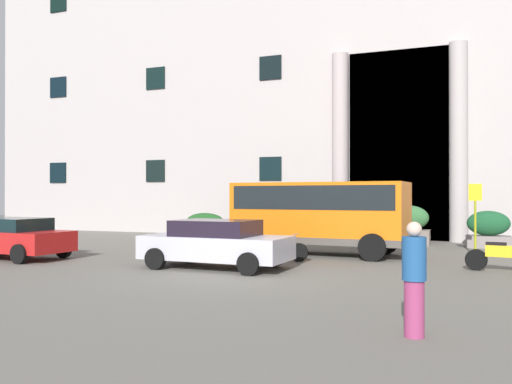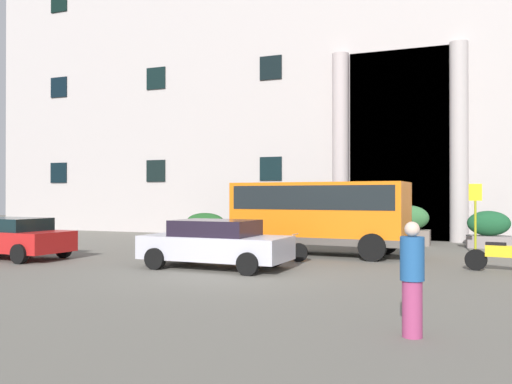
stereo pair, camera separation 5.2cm
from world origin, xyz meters
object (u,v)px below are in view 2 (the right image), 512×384
at_px(hedge_planter_east, 318,228).
at_px(motorcycle_far_end, 277,247).
at_px(parked_estate_mid, 215,243).
at_px(pedestrian_woman_dark_dress, 412,279).
at_px(hedge_planter_far_east, 205,226).
at_px(motorcycle_near_kerb, 501,256).
at_px(orange_minibus, 320,211).
at_px(hedge_planter_far_west, 489,230).
at_px(parked_hatchback_near, 12,237).
at_px(bus_stop_sign, 475,211).
at_px(hedge_planter_entrance_left, 410,226).

xyz_separation_m(hedge_planter_east, motorcycle_far_end, (0.54, -7.28, -0.18)).
distance_m(parked_estate_mid, pedestrian_woman_dark_dress, 8.34).
xyz_separation_m(hedge_planter_far_east, pedestrian_woman_dark_dress, (11.12, -15.16, 0.27)).
distance_m(hedge_planter_far_east, parked_estate_mid, 10.69).
bearing_deg(motorcycle_near_kerb, orange_minibus, 167.23).
bearing_deg(motorcycle_far_end, motorcycle_near_kerb, -0.51).
relative_size(orange_minibus, hedge_planter_east, 4.31).
bearing_deg(hedge_planter_far_west, hedge_planter_far_east, -179.72).
distance_m(hedge_planter_east, parked_hatchback_near, 12.74).
xyz_separation_m(bus_stop_sign, hedge_planter_east, (-6.59, 3.29, -0.94)).
distance_m(parked_hatchback_near, motorcycle_far_end, 8.93).
xyz_separation_m(hedge_planter_far_west, parked_hatchback_near, (-15.14, -9.83, -0.01)).
bearing_deg(hedge_planter_far_west, hedge_planter_entrance_left, 177.47).
distance_m(bus_stop_sign, hedge_planter_east, 7.43).
relative_size(motorcycle_near_kerb, motorcycle_far_end, 1.00).
bearing_deg(motorcycle_near_kerb, hedge_planter_entrance_left, 122.42).
bearing_deg(hedge_planter_east, hedge_planter_entrance_left, 0.58).
xyz_separation_m(hedge_planter_far_west, motorcycle_far_end, (-6.62, -7.18, -0.27)).
xyz_separation_m(parked_estate_mid, motorcycle_near_kerb, (7.74, 2.14, -0.27)).
relative_size(parked_hatchback_near, motorcycle_far_end, 2.10).
bearing_deg(pedestrian_woman_dark_dress, parked_hatchback_near, 86.16).
xyz_separation_m(hedge_planter_far_east, hedge_planter_far_west, (12.81, 0.06, 0.12)).
xyz_separation_m(orange_minibus, hedge_planter_far_west, (5.77, 4.93, -0.83)).
bearing_deg(hedge_planter_east, pedestrian_woman_dark_dress, -70.36).
bearing_deg(orange_minibus, bus_stop_sign, 21.76).
bearing_deg(motorcycle_far_end, orange_minibus, 70.06).
distance_m(orange_minibus, motorcycle_near_kerb, 6.36).
bearing_deg(motorcycle_near_kerb, parked_hatchback_near, -160.93).
bearing_deg(motorcycle_near_kerb, bus_stop_sign, 107.64).
distance_m(hedge_planter_east, pedestrian_woman_dark_dress, 16.27).
height_order(parked_hatchback_near, motorcycle_near_kerb, parked_hatchback_near).
xyz_separation_m(hedge_planter_far_east, hedge_planter_east, (5.65, 0.16, 0.03)).
height_order(hedge_planter_entrance_left, motorcycle_far_end, hedge_planter_entrance_left).
bearing_deg(bus_stop_sign, orange_minibus, -161.50).
xyz_separation_m(hedge_planter_far_west, pedestrian_woman_dark_dress, (-1.69, -15.22, 0.15)).
relative_size(hedge_planter_far_east, pedestrian_woman_dark_dress, 1.18).
relative_size(orange_minibus, pedestrian_woman_dark_dress, 3.59).
bearing_deg(hedge_planter_far_east, bus_stop_sign, -14.33).
xyz_separation_m(motorcycle_far_end, pedestrian_woman_dark_dress, (4.93, -8.04, 0.42)).
height_order(hedge_planter_far_west, parked_estate_mid, hedge_planter_far_west).
height_order(hedge_planter_far_east, parked_hatchback_near, parked_hatchback_near).
bearing_deg(hedge_planter_far_east, motorcycle_far_end, -49.00).
height_order(orange_minibus, parked_hatchback_near, orange_minibus).
bearing_deg(hedge_planter_entrance_left, motorcycle_near_kerb, -67.28).
distance_m(orange_minibus, hedge_planter_entrance_left, 5.77).
height_order(hedge_planter_far_east, pedestrian_woman_dark_dress, pedestrian_woman_dark_dress).
height_order(bus_stop_sign, hedge_planter_far_east, bus_stop_sign).
bearing_deg(hedge_planter_entrance_left, motorcycle_far_end, -115.61).
xyz_separation_m(hedge_planter_far_west, parked_estate_mid, (-7.73, -9.47, 0.01)).
height_order(hedge_planter_far_west, motorcycle_far_end, hedge_planter_far_west).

